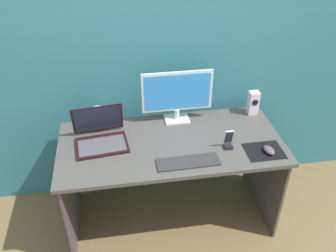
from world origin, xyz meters
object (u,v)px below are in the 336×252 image
(speaker_right, at_px, (253,103))
(laptop, at_px, (100,136))
(keyboard_external, at_px, (188,162))
(mouse, at_px, (269,150))
(fishbowl, at_px, (98,117))
(monitor, at_px, (177,94))
(phone_in_dock, at_px, (228,141))

(speaker_right, relative_size, laptop, 0.49)
(keyboard_external, height_order, mouse, mouse)
(fishbowl, bearing_deg, monitor, -0.85)
(keyboard_external, bearing_deg, speaker_right, 38.77)
(speaker_right, relative_size, fishbowl, 1.10)
(keyboard_external, xyz_separation_m, mouse, (0.55, 0.02, 0.02))
(laptop, relative_size, phone_in_dock, 2.72)
(phone_in_dock, bearing_deg, keyboard_external, -158.68)
(speaker_right, height_order, phone_in_dock, speaker_right)
(monitor, xyz_separation_m, fishbowl, (-0.57, 0.01, -0.14))
(monitor, height_order, fishbowl, monitor)
(laptop, relative_size, fishbowl, 2.27)
(mouse, height_order, phone_in_dock, phone_in_dock)
(laptop, bearing_deg, mouse, -14.85)
(keyboard_external, distance_m, mouse, 0.55)
(fishbowl, bearing_deg, speaker_right, -0.38)
(speaker_right, bearing_deg, phone_in_dock, -128.56)
(fishbowl, relative_size, mouse, 1.65)
(laptop, xyz_separation_m, mouse, (1.09, -0.29, -0.03))
(fishbowl, distance_m, mouse, 1.21)
(speaker_right, distance_m, fishbowl, 1.16)
(monitor, relative_size, speaker_right, 2.80)
(speaker_right, bearing_deg, laptop, -170.32)
(mouse, bearing_deg, fishbowl, 144.62)
(monitor, distance_m, mouse, 0.74)
(phone_in_dock, bearing_deg, mouse, -21.97)
(speaker_right, xyz_separation_m, keyboard_external, (-0.60, -0.50, -0.09))
(speaker_right, distance_m, phone_in_dock, 0.49)
(speaker_right, xyz_separation_m, phone_in_dock, (-0.31, -0.39, -0.04))
(monitor, relative_size, keyboard_external, 1.26)
(mouse, bearing_deg, speaker_right, 71.83)
(mouse, distance_m, phone_in_dock, 0.27)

